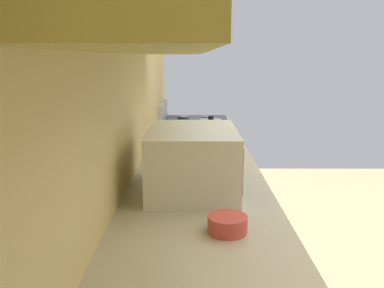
{
  "coord_description": "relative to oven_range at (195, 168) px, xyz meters",
  "views": [
    {
      "loc": [
        -1.85,
        1.37,
        1.49
      ],
      "look_at": [
        -0.4,
        1.37,
        1.17
      ],
      "focal_mm": 37.0,
      "sensor_mm": 36.0,
      "label": 1
    }
  ],
  "objects": [
    {
      "name": "wall_back",
      "position": [
        -1.72,
        0.37,
        0.85
      ],
      "size": [
        4.32,
        0.12,
        2.65
      ],
      "primitive_type": "cube",
      "color": "#E6C77C",
      "rests_on": "ground_plane"
    },
    {
      "name": "oven_range",
      "position": [
        0.0,
        0.0,
        0.0
      ],
      "size": [
        0.65,
        0.64,
        1.09
      ],
      "color": "#B7BABF",
      "rests_on": "ground_plane"
    },
    {
      "name": "microwave",
      "position": [
        -1.88,
        0.02,
        0.58
      ],
      "size": [
        0.51,
        0.39,
        0.28
      ],
      "color": "white",
      "rests_on": "counter_run"
    },
    {
      "name": "bowl",
      "position": [
        -2.32,
        -0.1,
        0.47
      ],
      "size": [
        0.13,
        0.13,
        0.06
      ],
      "color": "#D84C47",
      "rests_on": "counter_run"
    },
    {
      "name": "kettle",
      "position": [
        -0.94,
        -0.1,
        0.53
      ],
      "size": [
        0.2,
        0.15,
        0.19
      ],
      "color": "#B7BABF",
      "rests_on": "counter_run"
    }
  ]
}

